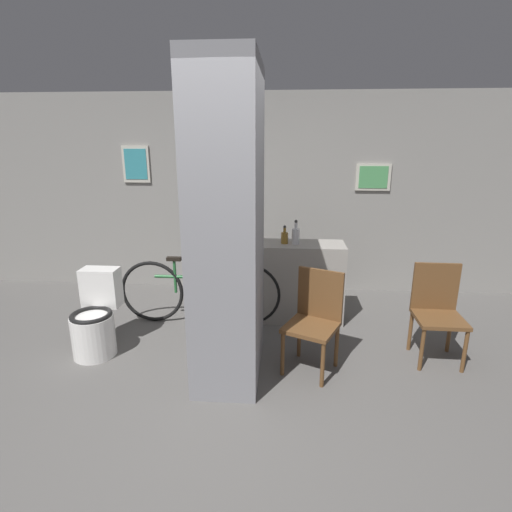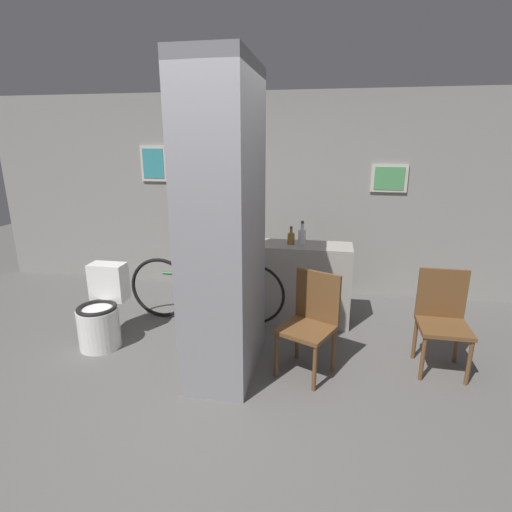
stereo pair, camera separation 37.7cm
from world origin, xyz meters
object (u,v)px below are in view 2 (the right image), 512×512
toilet (102,313)px  chair_by_doorway (442,317)px  chair_near_pillar (311,319)px  bottle_tall (302,236)px  bicycle (206,290)px

toilet → chair_by_doorway: (3.24, 0.15, 0.17)m
chair_near_pillar → chair_by_doorway: size_ratio=1.00×
bottle_tall → chair_by_doorway: bearing=-29.6°
chair_by_doorway → bicycle: chair_by_doorway is taller
chair_near_pillar → bicycle: bearing=170.5°
toilet → chair_by_doorway: chair_by_doorway is taller
toilet → bicycle: size_ratio=0.44×
bicycle → bottle_tall: (1.05, 0.19, 0.62)m
toilet → bicycle: (0.88, 0.71, 0.04)m
chair_near_pillar → bicycle: (-1.21, 0.83, -0.12)m
toilet → bicycle: 1.13m
chair_near_pillar → chair_by_doorway: 1.18m
bottle_tall → bicycle: bearing=-169.9°
chair_near_pillar → toilet: bearing=-158.4°
chair_near_pillar → chair_by_doorway: (1.15, 0.27, 0.00)m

